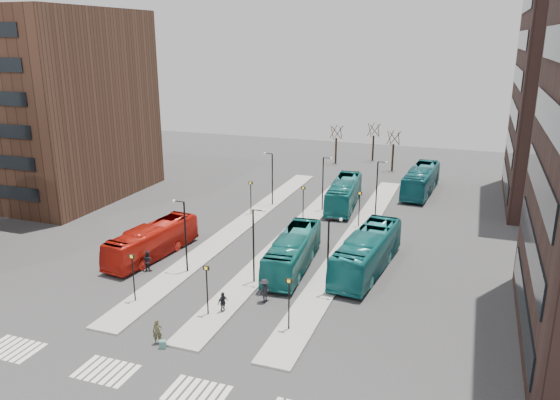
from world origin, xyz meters
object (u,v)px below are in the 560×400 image
(teal_bus_b, at_px, (344,193))
(commuter_a, at_px, (148,261))
(teal_bus_d, at_px, (421,180))
(red_bus, at_px, (152,241))
(suitcase, at_px, (163,344))
(commuter_c, at_px, (264,291))
(teal_bus_c, at_px, (367,252))
(commuter_b, at_px, (223,303))
(teal_bus_a, at_px, (293,252))
(traveller, at_px, (157,332))

(teal_bus_b, relative_size, commuter_a, 6.66)
(teal_bus_b, xyz_separation_m, teal_bus_d, (7.70, 8.86, 0.08))
(red_bus, xyz_separation_m, teal_bus_b, (12.45, 20.45, 0.13))
(suitcase, bearing_deg, commuter_c, 44.28)
(red_bus, bearing_deg, teal_bus_b, 65.63)
(teal_bus_c, height_order, teal_bus_d, teal_bus_c)
(commuter_a, bearing_deg, teal_bus_b, -101.09)
(teal_bus_b, height_order, teal_bus_d, teal_bus_d)
(teal_bus_c, bearing_deg, commuter_c, -120.76)
(teal_bus_c, bearing_deg, teal_bus_b, 115.10)
(teal_bus_c, bearing_deg, red_bus, -163.89)
(teal_bus_b, distance_m, commuter_b, 27.84)
(teal_bus_c, distance_m, commuter_a, 18.36)
(suitcase, height_order, commuter_c, commuter_c)
(teal_bus_a, xyz_separation_m, teal_bus_b, (-0.10, 18.68, 0.07))
(suitcase, xyz_separation_m, teal_bus_c, (9.70, 16.20, 1.43))
(commuter_a, bearing_deg, teal_bus_c, -145.54)
(suitcase, bearing_deg, traveller, 128.07)
(teal_bus_a, distance_m, teal_bus_c, 6.20)
(teal_bus_b, relative_size, teal_bus_c, 0.95)
(teal_bus_c, xyz_separation_m, teal_bus_d, (1.65, 25.83, -0.01))
(suitcase, distance_m, teal_bus_c, 18.94)
(red_bus, height_order, teal_bus_b, teal_bus_b)
(teal_bus_a, bearing_deg, teal_bus_d, 70.25)
(commuter_a, xyz_separation_m, commuter_b, (9.14, -4.59, -0.06))
(suitcase, xyz_separation_m, red_bus, (-8.81, 12.72, 1.21))
(teal_bus_b, xyz_separation_m, commuter_a, (-11.20, -23.16, -0.74))
(commuter_c, bearing_deg, commuter_b, -8.24)
(teal_bus_b, distance_m, teal_bus_c, 18.02)
(suitcase, xyz_separation_m, teal_bus_b, (3.65, 33.17, 1.34))
(traveller, distance_m, commuter_b, 5.51)
(suitcase, distance_m, red_bus, 15.52)
(commuter_c, bearing_deg, red_bus, -79.49)
(teal_bus_b, bearing_deg, commuter_a, -120.72)
(traveller, distance_m, commuter_a, 11.93)
(commuter_c, bearing_deg, teal_bus_b, -148.77)
(teal_bus_c, bearing_deg, suitcase, -115.47)
(teal_bus_a, xyz_separation_m, teal_bus_c, (5.96, 1.71, 0.15))
(suitcase, bearing_deg, teal_bus_a, 54.63)
(teal_bus_b, xyz_separation_m, traveller, (-4.21, -32.83, -0.75))
(commuter_c, bearing_deg, teal_bus_c, 174.86)
(teal_bus_b, bearing_deg, teal_bus_a, -94.59)
(traveller, relative_size, commuter_c, 0.93)
(red_bus, bearing_deg, teal_bus_a, 14.98)
(commuter_b, relative_size, commuter_c, 0.89)
(teal_bus_a, height_order, teal_bus_b, teal_bus_b)
(suitcase, height_order, teal_bus_b, teal_bus_b)
(teal_bus_d, bearing_deg, teal_bus_a, -101.46)
(teal_bus_d, height_order, commuter_b, teal_bus_d)
(teal_bus_b, distance_m, traveller, 33.10)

